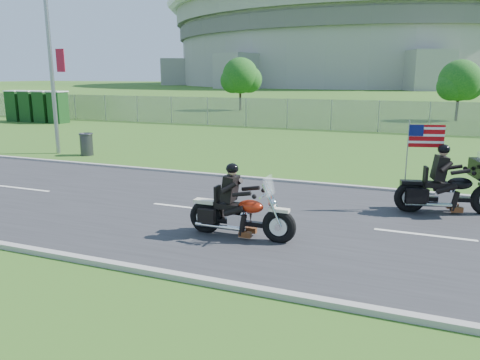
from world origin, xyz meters
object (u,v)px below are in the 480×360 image
at_px(porta_toilet_c, 30,107).
at_px(trash_can, 87,145).
at_px(streetlight, 52,27).
at_px(porta_toilet_a, 58,108).
at_px(porta_toilet_d, 16,106).
at_px(motorcycle_follow, 449,191).
at_px(porta_toilet_b, 44,107).
at_px(motorcycle_lead, 239,215).

distance_m(porta_toilet_c, trash_can, 18.10).
xyz_separation_m(streetlight, porta_toilet_a, (-10.02, 10.78, -4.49)).
height_order(porta_toilet_d, trash_can, porta_toilet_d).
relative_size(porta_toilet_a, motorcycle_follow, 0.84).
distance_m(porta_toilet_c, motorcycle_follow, 32.89).
xyz_separation_m(streetlight, porta_toilet_b, (-11.42, 10.78, -4.49)).
distance_m(streetlight, porta_toilet_c, 17.34).
xyz_separation_m(streetlight, motorcycle_lead, (12.12, -7.86, -5.10)).
bearing_deg(motorcycle_follow, streetlight, 151.33).
bearing_deg(porta_toilet_b, porta_toilet_a, 0.00).
bearing_deg(motorcycle_follow, porta_toilet_c, 138.39).
relative_size(porta_toilet_c, motorcycle_follow, 0.84).
xyz_separation_m(motorcycle_follow, trash_can, (-14.92, 3.94, -0.14)).
relative_size(porta_toilet_b, trash_can, 2.35).
relative_size(porta_toilet_b, motorcycle_follow, 0.84).
xyz_separation_m(porta_toilet_c, motorcycle_follow, (29.32, -14.89, -0.52)).
distance_m(streetlight, porta_toilet_d, 18.40).
bearing_deg(motorcycle_lead, porta_toilet_d, 145.27).
height_order(streetlight, motorcycle_follow, streetlight).
distance_m(streetlight, motorcycle_lead, 15.32).
bearing_deg(porta_toilet_a, porta_toilet_b, 180.00).
height_order(porta_toilet_a, porta_toilet_c, same).
bearing_deg(porta_toilet_a, streetlight, -47.09).
bearing_deg(streetlight, motorcycle_follow, -13.98).
bearing_deg(trash_can, motorcycle_follow, -14.81).
bearing_deg(motorcycle_lead, porta_toilet_c, 143.78).
height_order(porta_toilet_b, motorcycle_lead, porta_toilet_b).
bearing_deg(trash_can, porta_toilet_b, 139.91).
xyz_separation_m(motorcycle_lead, motorcycle_follow, (4.38, 3.75, 0.09)).
height_order(streetlight, porta_toilet_c, streetlight).
height_order(porta_toilet_b, porta_toilet_d, same).
height_order(porta_toilet_a, porta_toilet_d, same).
bearing_deg(motorcycle_lead, porta_toilet_b, 142.18).
height_order(porta_toilet_b, motorcycle_follow, motorcycle_follow).
distance_m(porta_toilet_b, motorcycle_lead, 30.03).
bearing_deg(porta_toilet_d, streetlight, -37.17).
bearing_deg(porta_toilet_d, porta_toilet_c, 0.00).
bearing_deg(porta_toilet_a, porta_toilet_d, 180.00).
relative_size(porta_toilet_c, motorcycle_lead, 0.90).
bearing_deg(porta_toilet_a, motorcycle_follow, -29.31).
bearing_deg(streetlight, porta_toilet_d, 142.83).
relative_size(streetlight, porta_toilet_c, 4.35).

